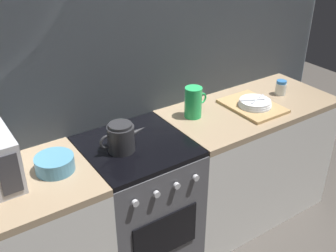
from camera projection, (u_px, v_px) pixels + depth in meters
back_wall at (107, 77)px, 2.39m from camera, size 3.60×0.05×2.40m
stove_unit at (139, 206)px, 2.52m from camera, size 0.60×0.63×0.90m
counter_right at (245, 161)px, 2.96m from camera, size 1.20×0.60×0.90m
kettle at (121, 138)px, 2.21m from camera, size 0.28×0.15×0.17m
mixing_bowl at (55, 164)px, 2.06m from camera, size 0.20×0.20×0.08m
pitcher at (193, 102)px, 2.55m from camera, size 0.16×0.11×0.20m
dish_pile at (253, 105)px, 2.70m from camera, size 0.30×0.40×0.07m
spice_jar at (281, 88)px, 2.88m from camera, size 0.08×0.08×0.10m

